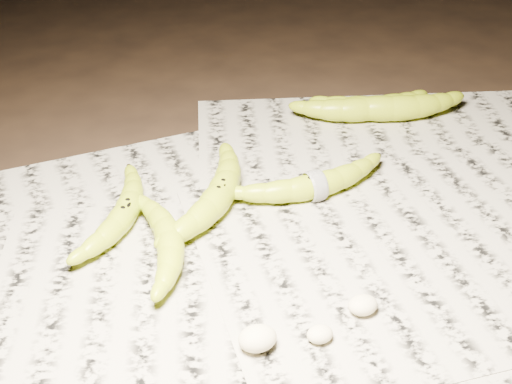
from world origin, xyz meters
name	(u,v)px	position (x,y,z in m)	size (l,w,h in m)	color
ground	(276,244)	(0.00, 0.00, 0.00)	(3.00, 3.00, 0.00)	black
newspaper_patch	(287,227)	(0.03, 0.02, 0.00)	(0.90, 0.70, 0.01)	#A7A08F
banana_left_a	(124,211)	(-0.16, 0.10, 0.02)	(0.18, 0.05, 0.03)	#A5C118
banana_left_b	(169,238)	(-0.12, 0.03, 0.02)	(0.17, 0.05, 0.03)	#A5C118
banana_center	(220,193)	(-0.04, 0.09, 0.03)	(0.21, 0.06, 0.04)	#A5C118
banana_taped	(315,183)	(0.09, 0.07, 0.03)	(0.20, 0.05, 0.03)	#A5C118
banana_upper_a	(391,106)	(0.29, 0.22, 0.03)	(0.21, 0.07, 0.04)	#A5C118
banana_upper_b	(365,107)	(0.26, 0.24, 0.03)	(0.19, 0.06, 0.04)	#A5C118
measuring_tape	(315,183)	(0.09, 0.07, 0.03)	(0.04, 0.04, 0.00)	white
flesh_chunk_a	(257,335)	(-0.09, -0.15, 0.02)	(0.04, 0.03, 0.02)	beige
flesh_chunk_b	(320,331)	(-0.02, -0.17, 0.02)	(0.03, 0.02, 0.02)	beige
flesh_chunk_c	(363,302)	(0.04, -0.15, 0.02)	(0.03, 0.03, 0.02)	beige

